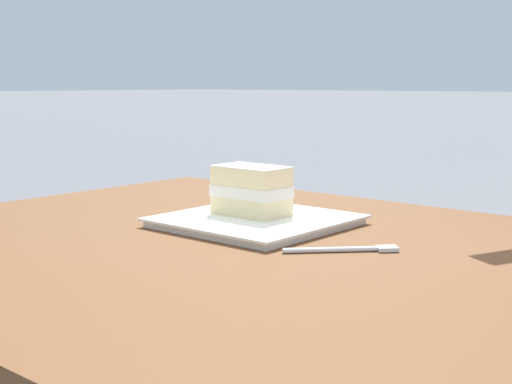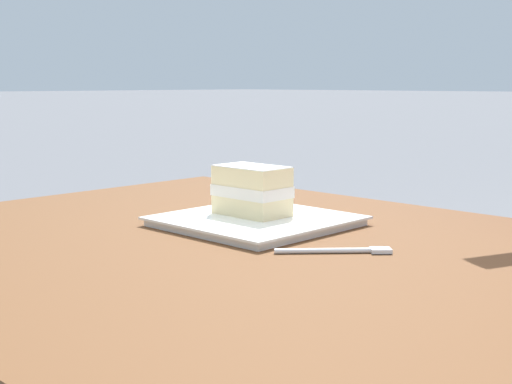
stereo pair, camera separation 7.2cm
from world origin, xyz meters
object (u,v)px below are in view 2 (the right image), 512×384
at_px(dessert_plate, 256,221).
at_px(dessert_fork, 341,251).
at_px(patio_table, 290,316).
at_px(cake_slice, 252,190).

xyz_separation_m(dessert_plate, dessert_fork, (-0.23, 0.06, -0.00)).
bearing_deg(dessert_plate, dessert_fork, 165.55).
bearing_deg(dessert_plate, patio_table, 147.27).
xyz_separation_m(patio_table, cake_slice, (0.20, -0.13, 0.15)).
height_order(patio_table, dessert_fork, dessert_fork).
bearing_deg(dessert_fork, cake_slice, -15.23).
bearing_deg(dessert_fork, patio_table, 52.43).
height_order(dessert_plate, dessert_fork, dessert_plate).
distance_m(dessert_plate, dessert_fork, 0.24).
bearing_deg(patio_table, dessert_fork, -127.57).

